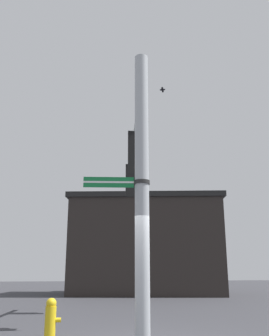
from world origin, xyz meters
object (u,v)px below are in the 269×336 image
traffic_light_mid_inner (132,181)px  street_name_sign (127,182)px  traffic_light_nearest_pole (137,154)px  fire_hydrant (51,317)px  bird_flying (162,90)px

traffic_light_mid_inner → street_name_sign: (-1.00, -5.70, -1.35)m
traffic_light_nearest_pole → fire_hydrant: traffic_light_nearest_pole is taller
traffic_light_mid_inner → bird_flying: (1.62, 1.59, 4.65)m
bird_flying → fire_hydrant: size_ratio=0.42×
traffic_light_nearest_pole → bird_flying: bird_flying is taller
traffic_light_nearest_pole → bird_flying: size_ratio=3.80×
bird_flying → traffic_light_nearest_pole: bearing=-112.0°
bird_flying → fire_hydrant: (-4.11, -5.89, -8.80)m
traffic_light_nearest_pole → street_name_sign: size_ratio=0.94×
street_name_sign → fire_hydrant: (-1.49, 1.40, -2.79)m
fire_hydrant → traffic_light_nearest_pole: bearing=22.8°
traffic_light_nearest_pole → street_name_sign: traffic_light_nearest_pole is taller
bird_flying → traffic_light_mid_inner: bearing=-135.4°
traffic_light_nearest_pole → fire_hydrant: bearing=-157.2°
street_name_sign → fire_hydrant: size_ratio=1.69×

